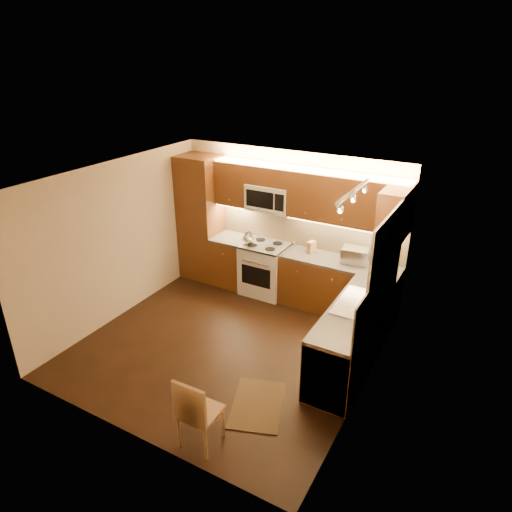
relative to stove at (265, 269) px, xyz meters
The scene contains 37 objects.
floor 1.76m from the stove, 79.85° to the right, with size 4.00×4.00×0.01m, color black.
ceiling 2.66m from the stove, 79.85° to the right, with size 4.00×4.00×0.01m, color beige.
wall_back 0.91m from the stove, 47.29° to the left, with size 4.00×0.01×2.50m, color beige.
wall_front 3.77m from the stove, 85.33° to the right, with size 4.00×0.01×2.50m, color beige.
wall_left 2.51m from the stove, 135.42° to the right, with size 0.01×4.00×2.50m, color beige.
wall_right 2.95m from the stove, 36.06° to the right, with size 0.01×4.00×2.50m, color beige.
pantry 1.52m from the stove, behind, with size 0.70×0.60×2.30m, color #4F2B11.
base_cab_back_left 0.69m from the stove, behind, with size 0.62×0.60×0.86m, color #4F2B11.
counter_back_left 0.81m from the stove, behind, with size 0.62×0.60×0.04m, color #353230.
base_cab_back_right 1.34m from the stove, ahead, with size 1.92×0.60×0.86m, color #4F2B11.
counter_back_right 1.40m from the stove, ahead, with size 1.92×0.60×0.04m, color #353230.
base_cab_right 2.37m from the stove, 32.52° to the right, with size 0.60×2.00×0.86m, color #4F2B11.
counter_right 2.41m from the stove, 32.52° to the right, with size 0.60×2.00×0.04m, color #353230.
dishwasher 2.81m from the stove, 44.64° to the right, with size 0.58×0.60×0.84m, color silver.
backsplash_back 1.03m from the stove, 25.86° to the left, with size 3.30×0.02×0.60m, color tan.
backsplash_right 2.72m from the stove, 29.11° to the right, with size 0.02×2.00×0.60m, color tan.
upper_cab_back_left 1.58m from the stove, 167.74° to the left, with size 0.62×0.35×0.75m, color #4F2B11.
upper_cab_back_right 1.95m from the stove, ahead, with size 1.92×0.35×0.75m, color #4F2B11.
upper_cab_bridge 1.64m from the stove, 90.00° to the left, with size 0.76×0.35×0.31m, color #4F2B11.
upper_cab_right_corner 2.57m from the stove, ahead, with size 0.35×0.50×0.75m, color #4F2B11.
stove is the anchor object (origin of this frame).
microwave 1.27m from the stove, 90.00° to the left, with size 0.76×0.38×0.44m, color silver, non-canonical shape.
window_frame 2.79m from the stove, 26.21° to the right, with size 0.03×1.44×1.24m, color silver.
window_blinds 2.77m from the stove, 26.41° to the right, with size 0.02×1.36×1.16m, color silver.
sink 2.35m from the stove, 29.36° to the right, with size 0.52×0.86×0.15m, color silver, non-canonical shape.
faucet 2.52m from the stove, 27.30° to the right, with size 0.20×0.04×0.30m, color silver, non-canonical shape.
track_light_bar 3.01m from the stove, 34.57° to the right, with size 0.04×1.20×0.03m, color silver.
kettle 0.65m from the stove, 155.30° to the right, with size 0.20×0.20×0.23m, color silver, non-canonical shape.
toaster_oven 1.65m from the stove, ahead, with size 0.41×0.31×0.24m, color silver.
knife_block 0.98m from the stove, ahead, with size 0.09×0.14×0.20m, color #976544.
spice_jar_a 0.70m from the stove, 28.15° to the left, with size 0.04×0.04×0.09m, color silver.
spice_jar_b 0.71m from the stove, 31.06° to the left, with size 0.04×0.04×0.09m, color brown.
spice_jar_c 0.89m from the stove, 20.87° to the left, with size 0.05×0.05×0.09m, color silver.
spice_jar_d 0.98m from the stove, ahead, with size 0.05×0.05×0.10m, color olive.
soap_bottle 2.29m from the stove, 14.12° to the right, with size 0.09×0.10×0.21m, color silver.
rug 2.91m from the stove, 63.52° to the right, with size 0.60×0.90×0.01m, color black.
dining_chair 3.53m from the stove, 73.08° to the right, with size 0.40×0.40×0.91m, color #976544, non-canonical shape.
Camera 1 is at (3.09, -4.70, 3.99)m, focal length 32.13 mm.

